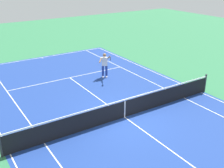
{
  "coord_description": "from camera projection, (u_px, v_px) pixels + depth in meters",
  "views": [
    {
      "loc": [
        -9.8,
        7.02,
        6.73
      ],
      "look_at": [
        2.1,
        -0.62,
        0.9
      ],
      "focal_mm": 44.65,
      "sensor_mm": 36.0,
      "label": 1
    }
  ],
  "objects": [
    {
      "name": "tennis_player_near",
      "position": [
        105.0,
        64.0,
        18.43
      ],
      "size": [
        1.19,
        0.75,
        1.7
      ],
      "color": "navy",
      "rests_on": "ground_plane"
    },
    {
      "name": "court_line_markings",
      "position": [
        124.0,
        117.0,
        13.7
      ],
      "size": [
        23.85,
        11.05,
        0.01
      ],
      "color": "white",
      "rests_on": "ground_plane"
    },
    {
      "name": "tennis_net",
      "position": [
        125.0,
        108.0,
        13.51
      ],
      "size": [
        0.1,
        11.7,
        1.08
      ],
      "color": "#2D2D33",
      "rests_on": "ground_plane"
    },
    {
      "name": "tennis_ball",
      "position": [
        128.0,
        99.0,
        15.49
      ],
      "size": [
        0.07,
        0.07,
        0.07
      ],
      "primitive_type": "sphere",
      "color": "#CCE01E",
      "rests_on": "ground_plane"
    },
    {
      "name": "ground_plane",
      "position": [
        124.0,
        117.0,
        13.7
      ],
      "size": [
        60.0,
        60.0,
        0.0
      ],
      "primitive_type": "plane",
      "color": "#2D7247"
    },
    {
      "name": "court_slab",
      "position": [
        124.0,
        117.0,
        13.7
      ],
      "size": [
        24.2,
        11.4,
        0.0
      ],
      "primitive_type": "cube",
      "color": "navy",
      "rests_on": "ground_plane"
    }
  ]
}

